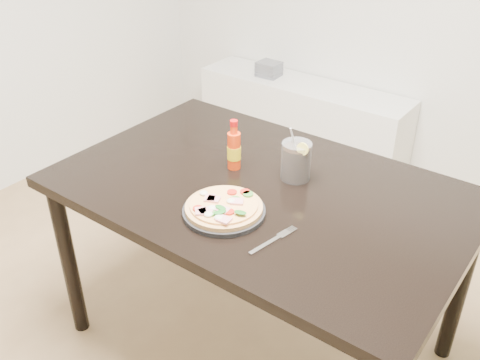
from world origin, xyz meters
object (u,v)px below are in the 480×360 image
Objects in this scene: pizza at (223,207)px; fork at (275,239)px; hot_sauce_bottle at (234,150)px; media_console at (301,120)px; dining_table at (260,206)px; plate at (224,211)px; cola_cup at (296,162)px.

fork is (0.20, -0.02, -0.02)m from pizza.
hot_sauce_bottle is 0.45m from fork.
media_console is (-0.92, 1.73, -0.50)m from fork.
plate reaches higher than dining_table.
media_console is at bearing 111.15° from hot_sauce_bottle.
dining_table is at bearing -16.44° from hot_sauce_bottle.
dining_table is 7.21× the size of cola_cup.
pizza is 1.27× the size of cola_cup.
cola_cup reaches higher than plate.
cola_cup is (0.22, 0.07, -0.01)m from hot_sauce_bottle.
dining_table is 0.32m from fork.
fork is 2.03m from media_console.
dining_table is 0.24m from pizza.
pizza is (0.00, -0.21, 0.11)m from dining_table.
cola_cup is at bearing 123.29° from fork.
pizza is at bearing -173.81° from fork.
plate is at bearing -89.09° from dining_table.
cola_cup is (0.07, 0.11, 0.15)m from dining_table.
media_console is at bearing 115.39° from dining_table.
media_console is at bearing 119.32° from cola_cup.
dining_table reaches higher than media_console.
media_console is (-0.78, 1.39, -0.56)m from cola_cup.
cola_cup is 0.14× the size of media_console.
media_console is at bearing 112.71° from plate.
cola_cup reaches higher than hot_sauce_bottle.
plate is 0.30m from hot_sauce_bottle.
plate is 1.40× the size of hot_sauce_bottle.
pizza is 0.21m from fork.
hot_sauce_bottle reaches higher than plate.
pizza reaches higher than media_console.
hot_sauce_bottle is (-0.15, 0.26, 0.05)m from pizza.
fork reaches higher than media_console.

